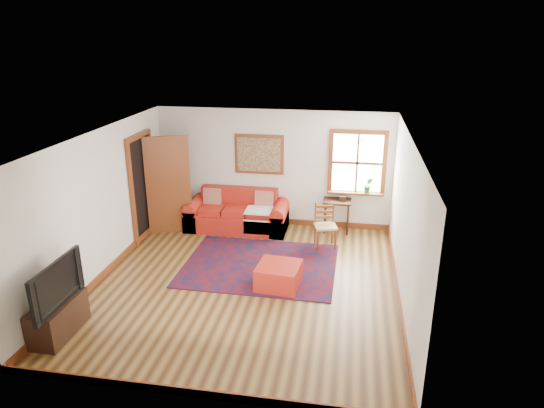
% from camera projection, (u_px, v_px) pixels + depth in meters
% --- Properties ---
extents(ground, '(5.50, 5.50, 0.00)m').
position_uv_depth(ground, '(247.00, 283.00, 8.18)').
color(ground, '#432912').
rests_on(ground, ground).
extents(room_envelope, '(5.04, 5.54, 2.52)m').
position_uv_depth(room_envelope, '(245.00, 190.00, 7.63)').
color(room_envelope, silver).
rests_on(room_envelope, ground).
extents(window, '(1.18, 0.20, 1.38)m').
position_uv_depth(window, '(358.00, 170.00, 9.96)').
color(window, white).
rests_on(window, ground).
extents(doorway, '(0.89, 1.08, 2.14)m').
position_uv_depth(doorway, '(158.00, 185.00, 9.81)').
color(doorway, black).
rests_on(doorway, ground).
extents(framed_artwork, '(1.05, 0.07, 0.85)m').
position_uv_depth(framed_artwork, '(259.00, 154.00, 10.21)').
color(framed_artwork, brown).
rests_on(framed_artwork, ground).
extents(persian_rug, '(2.74, 2.20, 0.02)m').
position_uv_depth(persian_rug, '(260.00, 265.00, 8.78)').
color(persian_rug, '#500B12').
rests_on(persian_rug, ground).
extents(red_leather_sofa, '(2.14, 0.88, 0.84)m').
position_uv_depth(red_leather_sofa, '(238.00, 216.00, 10.36)').
color(red_leather_sofa, '#B02116').
rests_on(red_leather_sofa, ground).
extents(red_ottoman, '(0.74, 0.74, 0.39)m').
position_uv_depth(red_ottoman, '(279.00, 276.00, 8.01)').
color(red_ottoman, '#B02116').
rests_on(red_ottoman, ground).
extents(side_table, '(0.58, 0.43, 0.69)m').
position_uv_depth(side_table, '(337.00, 206.00, 10.10)').
color(side_table, '#321B10').
rests_on(side_table, ground).
extents(ladder_back_chair, '(0.49, 0.48, 0.88)m').
position_uv_depth(ladder_back_chair, '(325.00, 224.00, 9.42)').
color(ladder_back_chair, tan).
rests_on(ladder_back_chair, ground).
extents(media_cabinet, '(0.42, 0.92, 0.51)m').
position_uv_depth(media_cabinet, '(58.00, 318.00, 6.73)').
color(media_cabinet, '#321B10').
rests_on(media_cabinet, ground).
extents(television, '(0.15, 1.13, 0.65)m').
position_uv_depth(television, '(50.00, 284.00, 6.46)').
color(television, black).
rests_on(television, media_cabinet).
extents(candle_hurricane, '(0.12, 0.12, 0.18)m').
position_uv_depth(candle_hurricane, '(72.00, 284.00, 6.94)').
color(candle_hurricane, silver).
rests_on(candle_hurricane, media_cabinet).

